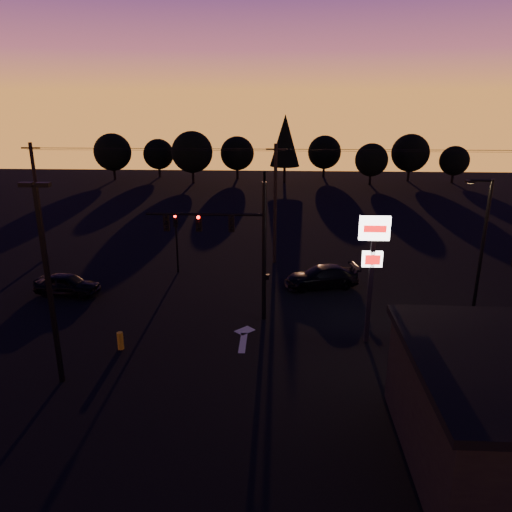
{
  "coord_description": "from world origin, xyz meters",
  "views": [
    {
      "loc": [
        2.29,
        -22.38,
        12.65
      ],
      "look_at": [
        1.0,
        5.0,
        3.5
      ],
      "focal_mm": 35.0,
      "sensor_mm": 36.0,
      "label": 1
    }
  ],
  "objects_px": {
    "secondary_signal": "(176,234)",
    "parking_lot_light": "(47,273)",
    "car_right": "(321,277)",
    "suv_parked": "(462,383)",
    "streetlight": "(482,241)",
    "pylon_sign": "(373,253)",
    "car_left": "(67,284)",
    "traffic_signal_mast": "(235,237)",
    "bollard": "(120,341)"
  },
  "relations": [
    {
      "from": "secondary_signal",
      "to": "parking_lot_light",
      "type": "relative_size",
      "value": 0.48
    },
    {
      "from": "car_right",
      "to": "suv_parked",
      "type": "relative_size",
      "value": 1.07
    },
    {
      "from": "streetlight",
      "to": "car_right",
      "type": "relative_size",
      "value": 1.61
    },
    {
      "from": "secondary_signal",
      "to": "parking_lot_light",
      "type": "bearing_deg",
      "value": -99.79
    },
    {
      "from": "pylon_sign",
      "to": "streetlight",
      "type": "relative_size",
      "value": 0.85
    },
    {
      "from": "parking_lot_light",
      "to": "car_right",
      "type": "height_order",
      "value": "parking_lot_light"
    },
    {
      "from": "secondary_signal",
      "to": "car_left",
      "type": "height_order",
      "value": "secondary_signal"
    },
    {
      "from": "pylon_sign",
      "to": "parking_lot_light",
      "type": "bearing_deg",
      "value": -162.77
    },
    {
      "from": "traffic_signal_mast",
      "to": "streetlight",
      "type": "distance_m",
      "value": 14.1
    },
    {
      "from": "traffic_signal_mast",
      "to": "streetlight",
      "type": "bearing_deg",
      "value": 6.14
    },
    {
      "from": "pylon_sign",
      "to": "car_left",
      "type": "relative_size",
      "value": 1.63
    },
    {
      "from": "pylon_sign",
      "to": "bollard",
      "type": "height_order",
      "value": "pylon_sign"
    },
    {
      "from": "pylon_sign",
      "to": "streetlight",
      "type": "bearing_deg",
      "value": 30.08
    },
    {
      "from": "car_left",
      "to": "parking_lot_light",
      "type": "bearing_deg",
      "value": -152.15
    },
    {
      "from": "parking_lot_light",
      "to": "streetlight",
      "type": "relative_size",
      "value": 1.14
    },
    {
      "from": "pylon_sign",
      "to": "car_left",
      "type": "bearing_deg",
      "value": 163.33
    },
    {
      "from": "streetlight",
      "to": "car_left",
      "type": "xyz_separation_m",
      "value": [
        -25.23,
        1.48,
        -3.71
      ]
    },
    {
      "from": "parking_lot_light",
      "to": "streetlight",
      "type": "distance_m",
      "value": 23.05
    },
    {
      "from": "streetlight",
      "to": "secondary_signal",
      "type": "bearing_deg",
      "value": 162.44
    },
    {
      "from": "parking_lot_light",
      "to": "pylon_sign",
      "type": "xyz_separation_m",
      "value": [
        14.5,
        4.5,
        -0.36
      ]
    },
    {
      "from": "secondary_signal",
      "to": "parking_lot_light",
      "type": "height_order",
      "value": "parking_lot_light"
    },
    {
      "from": "secondary_signal",
      "to": "suv_parked",
      "type": "height_order",
      "value": "secondary_signal"
    },
    {
      "from": "car_left",
      "to": "secondary_signal",
      "type": "bearing_deg",
      "value": -47.64
    },
    {
      "from": "bollard",
      "to": "car_left",
      "type": "bearing_deg",
      "value": 129.03
    },
    {
      "from": "traffic_signal_mast",
      "to": "pylon_sign",
      "type": "xyz_separation_m",
      "value": [
        7.1,
        -2.49,
        -0.02
      ]
    },
    {
      "from": "traffic_signal_mast",
      "to": "parking_lot_light",
      "type": "height_order",
      "value": "parking_lot_light"
    },
    {
      "from": "car_right",
      "to": "secondary_signal",
      "type": "bearing_deg",
      "value": -115.62
    },
    {
      "from": "secondary_signal",
      "to": "streetlight",
      "type": "bearing_deg",
      "value": -17.56
    },
    {
      "from": "parking_lot_light",
      "to": "streetlight",
      "type": "bearing_deg",
      "value": 21.65
    },
    {
      "from": "streetlight",
      "to": "car_right",
      "type": "bearing_deg",
      "value": 157.35
    },
    {
      "from": "pylon_sign",
      "to": "car_left",
      "type": "distance_m",
      "value": 19.58
    },
    {
      "from": "secondary_signal",
      "to": "car_right",
      "type": "height_order",
      "value": "secondary_signal"
    },
    {
      "from": "streetlight",
      "to": "bollard",
      "type": "relative_size",
      "value": 8.6
    },
    {
      "from": "bollard",
      "to": "suv_parked",
      "type": "relative_size",
      "value": 0.2
    },
    {
      "from": "traffic_signal_mast",
      "to": "parking_lot_light",
      "type": "bearing_deg",
      "value": -136.63
    },
    {
      "from": "streetlight",
      "to": "suv_parked",
      "type": "relative_size",
      "value": 1.72
    },
    {
      "from": "traffic_signal_mast",
      "to": "pylon_sign",
      "type": "distance_m",
      "value": 7.52
    },
    {
      "from": "parking_lot_light",
      "to": "suv_parked",
      "type": "distance_m",
      "value": 18.37
    },
    {
      "from": "bollard",
      "to": "car_right",
      "type": "xyz_separation_m",
      "value": [
        10.93,
        9.06,
        0.26
      ]
    },
    {
      "from": "streetlight",
      "to": "bollard",
      "type": "height_order",
      "value": "streetlight"
    },
    {
      "from": "traffic_signal_mast",
      "to": "pylon_sign",
      "type": "relative_size",
      "value": 1.26
    },
    {
      "from": "secondary_signal",
      "to": "car_left",
      "type": "relative_size",
      "value": 1.04
    },
    {
      "from": "bollard",
      "to": "car_right",
      "type": "bearing_deg",
      "value": 39.65
    },
    {
      "from": "pylon_sign",
      "to": "traffic_signal_mast",
      "type": "bearing_deg",
      "value": 160.64
    },
    {
      "from": "car_left",
      "to": "suv_parked",
      "type": "xyz_separation_m",
      "value": [
        21.6,
        -10.32,
        -0.06
      ]
    },
    {
      "from": "pylon_sign",
      "to": "bollard",
      "type": "xyz_separation_m",
      "value": [
        -12.72,
        -1.43,
        -4.45
      ]
    },
    {
      "from": "parking_lot_light",
      "to": "secondary_signal",
      "type": "bearing_deg",
      "value": 80.21
    },
    {
      "from": "parking_lot_light",
      "to": "car_left",
      "type": "xyz_separation_m",
      "value": [
        -3.82,
        9.98,
        -4.56
      ]
    },
    {
      "from": "streetlight",
      "to": "car_right",
      "type": "height_order",
      "value": "streetlight"
    },
    {
      "from": "traffic_signal_mast",
      "to": "pylon_sign",
      "type": "bearing_deg",
      "value": -19.36
    }
  ]
}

